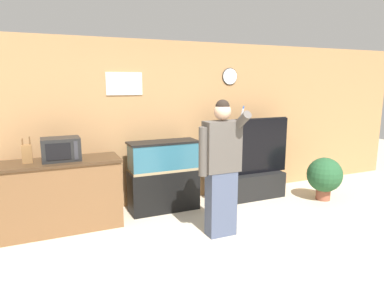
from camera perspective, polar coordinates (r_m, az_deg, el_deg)
ground_plane at (r=3.85m, az=8.80°, el=-19.47°), size 18.00×18.00×0.00m
wall_back_paneled at (r=5.58m, az=-4.42°, el=4.44°), size 10.00×0.08×2.60m
counter_island at (r=4.93m, az=-21.09°, el=-7.04°), size 1.59×0.61×0.95m
microwave at (r=4.78m, az=-21.00°, el=0.14°), size 0.48×0.34×0.30m
knife_block at (r=4.81m, az=-25.79°, el=-0.53°), size 0.12×0.10×0.33m
aquarium_on_stand at (r=5.28m, az=-4.76°, el=-4.34°), size 1.06×0.40×1.09m
tv_on_stand at (r=5.92m, az=9.69°, el=-4.21°), size 1.44×0.40×1.37m
person_standing at (r=4.33m, az=4.86°, el=-2.79°), size 0.55×0.42×1.75m
potted_plant at (r=6.17m, az=21.22°, el=-4.02°), size 0.58×0.58×0.73m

